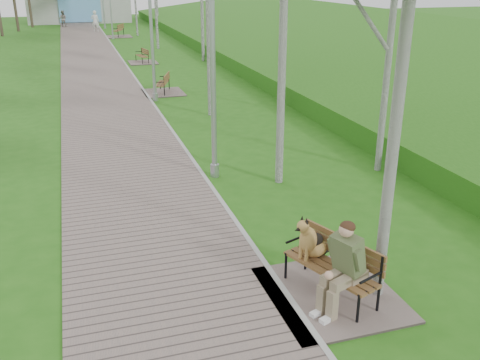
% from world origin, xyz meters
% --- Properties ---
extents(ground, '(120.00, 120.00, 0.00)m').
position_xyz_m(ground, '(0.00, 0.00, 0.00)').
color(ground, '#225C13').
rests_on(ground, ground).
extents(walkway, '(3.50, 67.00, 0.04)m').
position_xyz_m(walkway, '(-1.75, 21.50, 0.02)').
color(walkway, '#74645E').
rests_on(walkway, ground).
extents(kerb, '(0.10, 67.00, 0.05)m').
position_xyz_m(kerb, '(0.00, 21.50, 0.03)').
color(kerb, '#999993').
rests_on(kerb, ground).
extents(embankment, '(14.00, 70.00, 1.60)m').
position_xyz_m(embankment, '(12.00, 20.00, 0.00)').
color(embankment, '#34731B').
rests_on(embankment, ground).
extents(building_north, '(10.00, 5.20, 4.00)m').
position_xyz_m(building_north, '(-1.50, 50.97, 1.99)').
color(building_north, '#9E9E99').
rests_on(building_north, ground).
extents(bench_main, '(2.02, 2.25, 1.77)m').
position_xyz_m(bench_main, '(0.60, -2.22, 0.50)').
color(bench_main, '#74645E').
rests_on(bench_main, ground).
extents(bench_second, '(1.69, 1.88, 1.04)m').
position_xyz_m(bench_second, '(0.72, 14.07, 0.19)').
color(bench_second, '#74645E').
rests_on(bench_second, ground).
extents(bench_third, '(1.58, 1.76, 0.97)m').
position_xyz_m(bench_third, '(1.00, 22.54, 0.18)').
color(bench_third, '#74645E').
rests_on(bench_third, ground).
extents(bench_far, '(2.01, 2.23, 1.23)m').
position_xyz_m(bench_far, '(0.93, 36.15, 0.23)').
color(bench_far, '#74645E').
rests_on(bench_far, ground).
extents(lamp_post_near, '(0.23, 0.23, 5.83)m').
position_xyz_m(lamp_post_near, '(0.28, 3.64, 2.72)').
color(lamp_post_near, '#9A9DA2').
rests_on(lamp_post_near, ground).
extents(lamp_post_second, '(0.22, 0.22, 5.57)m').
position_xyz_m(lamp_post_second, '(0.18, 12.69, 2.60)').
color(lamp_post_second, '#9A9DA2').
rests_on(lamp_post_second, ground).
extents(lamp_post_third, '(0.19, 0.19, 4.83)m').
position_xyz_m(lamp_post_third, '(0.39, 34.63, 2.25)').
color(lamp_post_third, '#9A9DA2').
rests_on(lamp_post_third, ground).
extents(lamp_post_far, '(0.21, 0.21, 5.33)m').
position_xyz_m(lamp_post_far, '(0.42, 43.20, 2.49)').
color(lamp_post_far, '#9A9DA2').
rests_on(lamp_post_far, ground).
extents(pedestrian_near, '(0.73, 0.56, 1.79)m').
position_xyz_m(pedestrian_near, '(-0.54, 40.54, 0.89)').
color(pedestrian_near, silver).
rests_on(pedestrian_near, ground).
extents(pedestrian_far, '(0.82, 0.70, 1.50)m').
position_xyz_m(pedestrian_far, '(-3.20, 45.83, 0.75)').
color(pedestrian_far, gray).
rests_on(pedestrian_far, ground).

